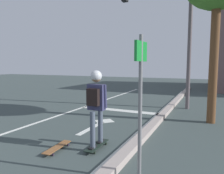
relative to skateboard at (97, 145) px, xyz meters
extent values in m
cube|color=silver|center=(-2.74, 1.23, -0.06)|extent=(0.12, 20.00, 0.01)
cube|color=silver|center=(0.49, 1.23, -0.06)|extent=(0.12, 20.00, 0.01)
cube|color=silver|center=(-1.05, 3.84, -0.06)|extent=(3.39, 0.40, 0.01)
cube|color=silver|center=(-0.88, 1.26, -0.06)|extent=(0.16, 1.40, 0.01)
cube|color=silver|center=(-0.88, 2.11, -0.06)|extent=(0.71, 0.71, 0.01)
cube|color=#A69890|center=(0.74, 1.23, 0.00)|extent=(0.24, 24.00, 0.14)
cube|color=black|center=(0.00, 0.00, 0.01)|extent=(0.24, 0.84, 0.02)
cube|color=#B2B2B7|center=(-0.01, 0.28, -0.01)|extent=(0.17, 0.06, 0.01)
cylinder|color=#1F2A21|center=(-0.11, 0.28, -0.04)|extent=(0.03, 0.05, 0.05)
cylinder|color=#1F2A21|center=(0.09, 0.29, -0.04)|extent=(0.03, 0.05, 0.05)
cube|color=#B2B2B7|center=(0.01, -0.28, -0.01)|extent=(0.17, 0.06, 0.01)
cylinder|color=#1F2A21|center=(-0.09, -0.29, -0.04)|extent=(0.03, 0.05, 0.05)
cylinder|color=#1F2A21|center=(0.11, -0.28, -0.04)|extent=(0.03, 0.05, 0.05)
cylinder|color=#465162|center=(-0.01, 0.19, 0.41)|extent=(0.11, 0.11, 0.79)
cube|color=black|center=(-0.01, 0.19, 0.03)|extent=(0.10, 0.24, 0.03)
cylinder|color=#465162|center=(0.01, -0.19, 0.41)|extent=(0.11, 0.11, 0.79)
cube|color=black|center=(0.01, -0.19, 0.03)|extent=(0.10, 0.24, 0.03)
cube|color=#343458|center=(0.00, 0.00, 1.08)|extent=(0.37, 0.19, 0.55)
cylinder|color=#343458|center=(-0.19, 0.02, 1.10)|extent=(0.07, 0.13, 0.51)
cylinder|color=#343458|center=(0.19, 0.04, 1.10)|extent=(0.07, 0.10, 0.51)
sphere|color=olive|center=(0.00, 0.00, 1.51)|extent=(0.22, 0.22, 0.22)
sphere|color=silver|center=(0.00, 0.00, 1.54)|extent=(0.24, 0.24, 0.24)
cube|color=black|center=(0.00, -0.14, 1.10)|extent=(0.26, 0.15, 0.36)
cube|color=brown|center=(-0.73, -0.44, 0.00)|extent=(0.25, 0.84, 0.02)
cube|color=#B2B2B7|center=(-0.75, -0.16, -0.01)|extent=(0.15, 0.06, 0.01)
cylinder|color=#261C2A|center=(-0.84, -0.17, -0.04)|extent=(0.03, 0.05, 0.05)
cylinder|color=#261C2A|center=(-0.66, -0.15, -0.04)|extent=(0.03, 0.05, 0.05)
cube|color=#B2B2B7|center=(-0.71, -0.73, -0.01)|extent=(0.15, 0.06, 0.01)
cylinder|color=#261C2A|center=(-0.79, -0.73, -0.04)|extent=(0.03, 0.05, 0.05)
cylinder|color=#261C2A|center=(-0.62, -0.72, -0.04)|extent=(0.03, 0.05, 0.05)
cylinder|color=#5F5458|center=(1.38, 5.34, 2.79)|extent=(0.16, 0.16, 5.72)
cylinder|color=slate|center=(1.25, -0.86, 1.08)|extent=(0.06, 0.06, 2.30)
cube|color=#198C33|center=(1.25, -0.86, 1.98)|extent=(0.06, 0.44, 0.30)
cylinder|color=brown|center=(2.28, 3.37, 1.90)|extent=(0.26, 0.26, 3.93)
camera|label=1|loc=(2.22, -3.99, 1.78)|focal=34.26mm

